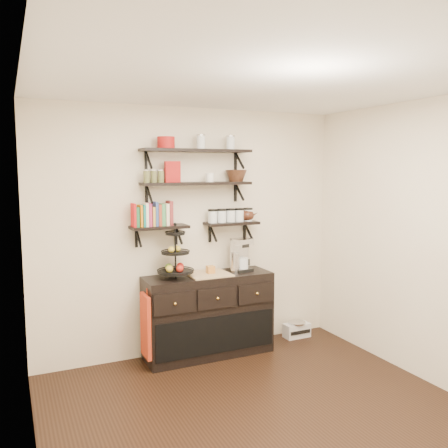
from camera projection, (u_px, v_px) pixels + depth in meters
floor at (271, 422)px, 3.83m from camera, size 3.50×3.50×0.00m
ceiling at (276, 80)px, 3.52m from camera, size 3.50×3.50×0.02m
back_wall at (193, 231)px, 5.25m from camera, size 3.50×0.02×2.70m
left_wall at (31, 281)px, 2.95m from camera, size 0.02×3.50×2.70m
right_wall at (436, 244)px, 4.40m from camera, size 0.02×3.50×2.70m
shelf_top at (196, 151)px, 5.03m from camera, size 1.20×0.27×0.23m
shelf_mid at (197, 184)px, 5.07m from camera, size 1.20×0.27×0.23m
shelf_low_left at (159, 228)px, 4.96m from camera, size 0.60×0.25×0.23m
shelf_low_right at (231, 224)px, 5.31m from camera, size 0.60×0.25×0.23m
cookbooks at (154, 215)px, 4.92m from camera, size 0.43×0.15×0.26m
glass_canisters at (231, 216)px, 5.30m from camera, size 0.54×0.10×0.13m
sideboard at (208, 315)px, 5.18m from camera, size 1.40×0.50×0.92m
fruit_stand at (176, 260)px, 4.96m from camera, size 0.38×0.38×0.56m
candle at (210, 269)px, 5.14m from camera, size 0.08×0.08×0.08m
coffee_maker at (241, 255)px, 5.30m from camera, size 0.23×0.23×0.37m
thermal_carafe at (235, 263)px, 5.23m from camera, size 0.11×0.11×0.22m
apron at (146, 326)px, 4.79m from camera, size 0.04×0.28×0.65m
radio at (297, 330)px, 5.77m from camera, size 0.32×0.21×0.19m
recipe_box at (173, 172)px, 4.94m from camera, size 0.16×0.07×0.22m
walnut_bowl at (236, 176)px, 5.26m from camera, size 0.24×0.24×0.13m
ramekins at (210, 177)px, 5.13m from camera, size 0.09×0.09×0.10m
teapot at (247, 214)px, 5.38m from camera, size 0.21×0.16×0.15m
red_pot at (166, 143)px, 4.88m from camera, size 0.18×0.18×0.12m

